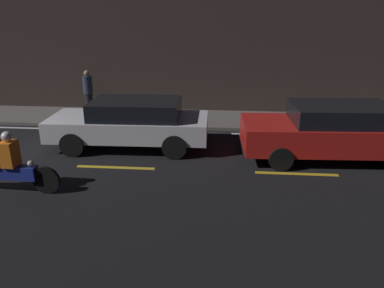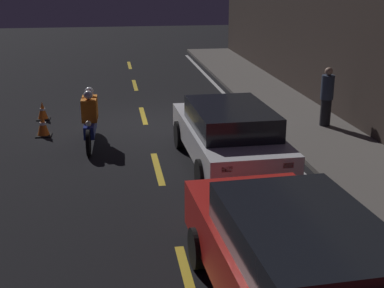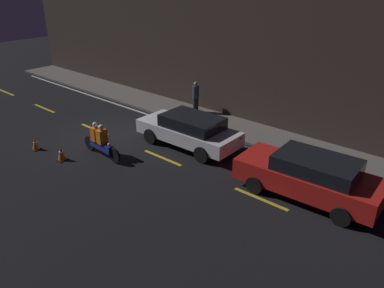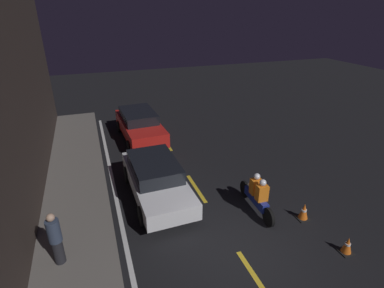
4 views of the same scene
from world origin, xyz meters
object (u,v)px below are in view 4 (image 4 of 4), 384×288
Objects in this scene: taxi_red at (140,124)px; traffic_cone_mid at (304,211)px; pedestrian at (55,239)px; motorcycle at (258,195)px; traffic_cone_near at (347,245)px; sedan_white at (156,178)px.

taxi_red is 9.26m from traffic_cone_mid.
traffic_cone_mid is 7.49m from pedestrian.
motorcycle is 1.56m from traffic_cone_mid.
taxi_red reaches higher than motorcycle.
pedestrian is at bearing 95.22° from motorcycle.
taxi_red is 10.86m from traffic_cone_near.
pedestrian reaches higher than sedan_white.
pedestrian reaches higher than taxi_red.
pedestrian is (-0.32, 6.20, 0.26)m from motorcycle.
taxi_red is at bearing 21.14° from motorcycle.
motorcycle reaches higher than traffic_cone_mid.
sedan_white is 5.17m from traffic_cone_mid.
pedestrian is (-7.87, 3.62, 0.13)m from taxi_red.
motorcycle is at bearing -87.03° from pedestrian.
traffic_cone_near is 0.33× the size of pedestrian.
taxi_red is 8.66m from pedestrian.
traffic_cone_near is (-10.08, -4.01, -0.53)m from taxi_red.
pedestrian reaches higher than motorcycle.
motorcycle is 2.94m from traffic_cone_near.
taxi_red is 8.93× the size of traffic_cone_near.
sedan_white is 8.65× the size of traffic_cone_near.
traffic_cone_near is at bearing 18.88° from taxi_red.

